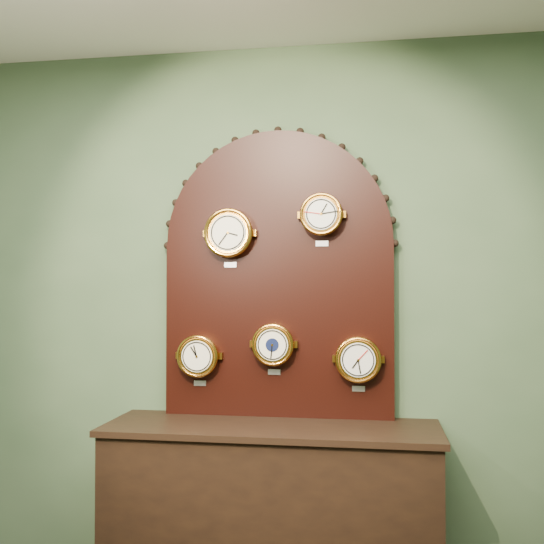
% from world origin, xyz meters
% --- Properties ---
extents(wall_back, '(4.00, 0.00, 4.00)m').
position_xyz_m(wall_back, '(0.00, 2.50, 1.40)').
color(wall_back, '#41583C').
rests_on(wall_back, ground).
extents(shop_counter, '(1.60, 0.50, 0.80)m').
position_xyz_m(shop_counter, '(0.00, 2.23, 0.40)').
color(shop_counter, black).
rests_on(shop_counter, ground_plane).
extents(display_board, '(1.26, 0.06, 1.53)m').
position_xyz_m(display_board, '(0.00, 2.45, 1.63)').
color(display_board, black).
rests_on(display_board, shop_counter).
extents(roman_clock, '(0.26, 0.08, 0.31)m').
position_xyz_m(roman_clock, '(-0.25, 2.38, 1.79)').
color(roman_clock, '#C6812A').
rests_on(roman_clock, display_board).
extents(arabic_clock, '(0.22, 0.08, 0.27)m').
position_xyz_m(arabic_clock, '(0.24, 2.38, 1.88)').
color(arabic_clock, '#C6812A').
rests_on(arabic_clock, display_board).
extents(hygrometer, '(0.22, 0.08, 0.27)m').
position_xyz_m(hygrometer, '(-0.41, 2.38, 1.14)').
color(hygrometer, '#C6812A').
rests_on(hygrometer, display_board).
extents(barometer, '(0.22, 0.08, 0.27)m').
position_xyz_m(barometer, '(-0.01, 2.38, 1.21)').
color(barometer, '#C6812A').
rests_on(barometer, display_board).
extents(tide_clock, '(0.23, 0.08, 0.28)m').
position_xyz_m(tide_clock, '(0.42, 2.38, 1.14)').
color(tide_clock, '#C6812A').
rests_on(tide_clock, display_board).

